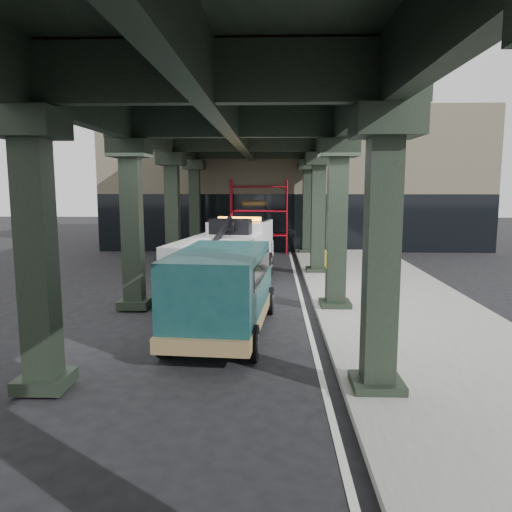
# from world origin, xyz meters

# --- Properties ---
(ground) EXTENTS (90.00, 90.00, 0.00)m
(ground) POSITION_xyz_m (0.00, 0.00, 0.00)
(ground) COLOR black
(ground) RESTS_ON ground
(sidewalk) EXTENTS (5.00, 40.00, 0.15)m
(sidewalk) POSITION_xyz_m (4.50, 2.00, 0.07)
(sidewalk) COLOR gray
(sidewalk) RESTS_ON ground
(lane_stripe) EXTENTS (0.12, 38.00, 0.01)m
(lane_stripe) POSITION_xyz_m (1.70, 2.00, 0.01)
(lane_stripe) COLOR silver
(lane_stripe) RESTS_ON ground
(viaduct) EXTENTS (7.40, 32.00, 6.40)m
(viaduct) POSITION_xyz_m (-0.40, 2.00, 5.46)
(viaduct) COLOR black
(viaduct) RESTS_ON ground
(building) EXTENTS (22.00, 10.00, 8.00)m
(building) POSITION_xyz_m (2.00, 20.00, 4.00)
(building) COLOR #C6B793
(building) RESTS_ON ground
(scaffolding) EXTENTS (3.08, 0.88, 4.00)m
(scaffolding) POSITION_xyz_m (0.00, 14.64, 2.11)
(scaffolding) COLOR #AA0D1A
(scaffolding) RESTS_ON ground
(tow_truck) EXTENTS (3.40, 8.13, 2.59)m
(tow_truck) POSITION_xyz_m (-0.85, 5.31, 1.26)
(tow_truck) COLOR black
(tow_truck) RESTS_ON ground
(towed_van) EXTENTS (2.53, 5.52, 2.18)m
(towed_van) POSITION_xyz_m (-0.49, -0.57, 1.17)
(towed_van) COLOR #103739
(towed_van) RESTS_ON ground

